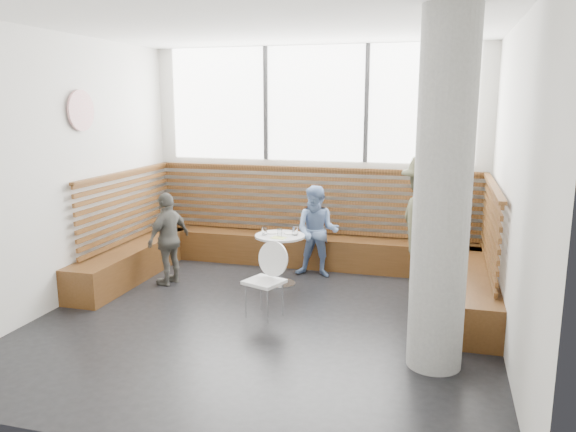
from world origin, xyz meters
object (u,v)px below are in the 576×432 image
(adult_man, at_px, (426,228))
(child_left, at_px, (169,239))
(concrete_column, at_px, (442,195))
(cafe_table, at_px, (280,249))
(cafe_chair, at_px, (266,273))
(child_back, at_px, (317,232))

(adult_man, bearing_deg, child_left, 73.45)
(concrete_column, height_order, cafe_table, concrete_column)
(concrete_column, distance_m, cafe_chair, 2.32)
(cafe_chair, relative_size, adult_man, 0.47)
(adult_man, bearing_deg, concrete_column, 164.14)
(cafe_table, xyz_separation_m, adult_man, (1.87, -0.09, 0.42))
(child_back, bearing_deg, cafe_chair, -98.85)
(cafe_chair, distance_m, child_left, 1.76)
(child_left, bearing_deg, child_back, 131.09)
(cafe_table, bearing_deg, concrete_column, -42.54)
(cafe_table, xyz_separation_m, cafe_chair, (0.15, -1.09, 0.01))
(cafe_chair, xyz_separation_m, adult_man, (1.72, 1.01, 0.41))
(cafe_chair, xyz_separation_m, child_left, (-1.59, 0.74, 0.12))
(concrete_column, distance_m, adult_man, 1.92)
(concrete_column, relative_size, adult_man, 1.76)
(concrete_column, xyz_separation_m, child_back, (-1.64, 2.37, -0.96))
(concrete_column, xyz_separation_m, cafe_table, (-2.04, 1.87, -1.11))
(concrete_column, height_order, child_back, concrete_column)
(cafe_table, height_order, child_back, child_back)
(concrete_column, xyz_separation_m, adult_man, (-0.16, 1.78, -0.69))
(cafe_table, distance_m, child_back, 0.65)
(cafe_chair, relative_size, child_left, 0.69)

